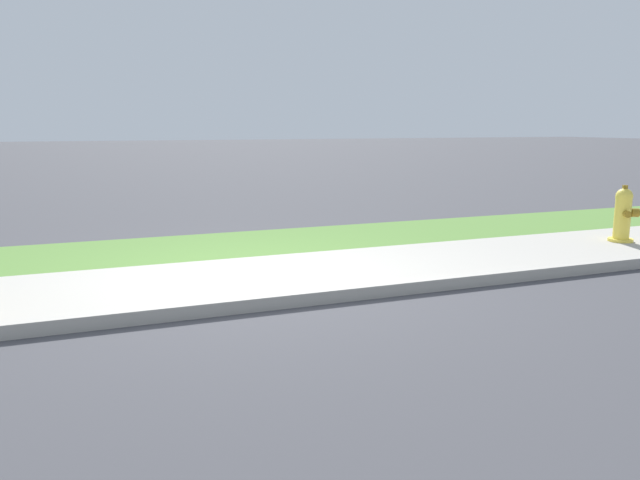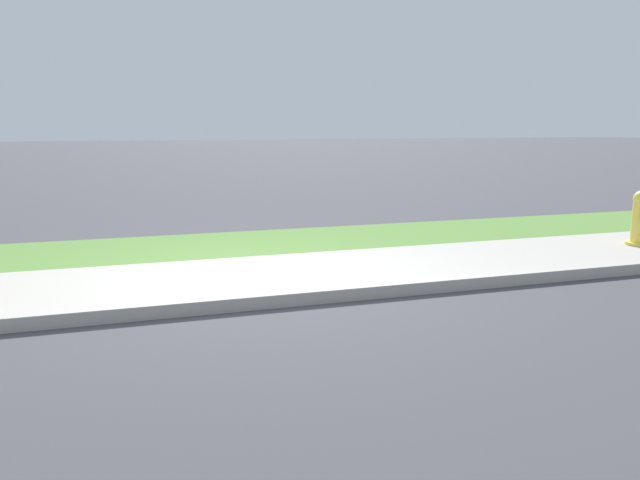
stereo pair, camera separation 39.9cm
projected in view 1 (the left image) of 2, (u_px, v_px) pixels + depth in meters
The scene contains 5 objects.
ground_plane at pixel (250, 279), 6.58m from camera, with size 120.00×120.00×0.00m, color #424247.
sidewalk_pavement at pixel (250, 278), 6.58m from camera, with size 18.00×2.05×0.01m, color #ADA89E.
grass_verge at pixel (211, 246), 8.37m from camera, with size 18.00×1.87×0.01m, color #568438.
street_curb at pixel (282, 300), 5.56m from camera, with size 18.00×0.16×0.12m, color #ADA89E.
fire_hydrant_at_driveway at pixel (623, 215), 8.57m from camera, with size 0.38×0.39×0.79m.
Camera 1 is at (-1.67, -6.22, 1.60)m, focal length 35.00 mm.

